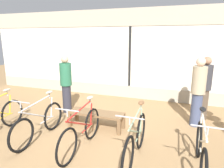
% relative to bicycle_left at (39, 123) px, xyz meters
% --- Properties ---
extents(ground_plane, '(24.00, 24.00, 0.00)m').
position_rel_bicycle_left_xyz_m(ground_plane, '(1.08, 0.21, -0.38)').
color(ground_plane, '#99754C').
extents(shop_back_wall, '(12.00, 0.08, 3.20)m').
position_rel_bicycle_left_xyz_m(shop_back_wall, '(1.08, 3.71, 1.26)').
color(shop_back_wall, '#B2A893').
rests_on(shop_back_wall, ground_plane).
extents(bicycle_left, '(0.46, 1.72, 1.02)m').
position_rel_bicycle_left_xyz_m(bicycle_left, '(0.00, 0.00, 0.00)').
color(bicycle_left, black).
rests_on(bicycle_left, ground_plane).
extents(bicycle_center, '(0.46, 1.72, 1.03)m').
position_rel_bicycle_left_xyz_m(bicycle_center, '(1.09, -0.07, 0.01)').
color(bicycle_center, black).
rests_on(bicycle_center, ground_plane).
extents(bicycle_right, '(0.46, 1.74, 1.05)m').
position_rel_bicycle_left_xyz_m(bicycle_right, '(2.20, -0.08, 0.02)').
color(bicycle_right, black).
rests_on(bicycle_right, ground_plane).
extents(bicycle_far_right, '(0.46, 1.69, 1.03)m').
position_rel_bicycle_left_xyz_m(bicycle_far_right, '(3.30, -0.00, 0.01)').
color(bicycle_far_right, black).
rests_on(bicycle_far_right, ground_plane).
extents(display_bench, '(1.40, 0.44, 0.41)m').
position_rel_bicycle_left_xyz_m(display_bench, '(0.96, 0.94, -0.05)').
color(display_bench, brown).
rests_on(display_bench, ground_plane).
extents(customer_near_rack, '(0.39, 0.39, 1.73)m').
position_rel_bicycle_left_xyz_m(customer_near_rack, '(3.50, 2.45, 0.53)').
color(customer_near_rack, brown).
rests_on(customer_near_rack, ground_plane).
extents(customer_by_window, '(0.38, 0.38, 1.77)m').
position_rel_bicycle_left_xyz_m(customer_by_window, '(3.31, 1.91, 0.55)').
color(customer_by_window, '#424C6B').
rests_on(customer_by_window, ground_plane).
extents(customer_mid_floor, '(0.38, 0.38, 1.71)m').
position_rel_bicycle_left_xyz_m(customer_mid_floor, '(-0.33, 1.66, 0.52)').
color(customer_mid_floor, '#2D2D38').
rests_on(customer_mid_floor, ground_plane).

